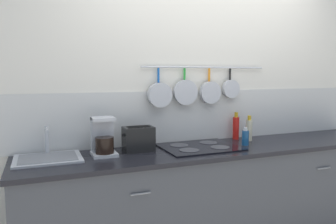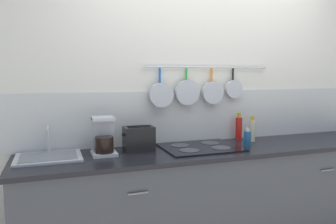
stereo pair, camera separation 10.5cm
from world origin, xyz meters
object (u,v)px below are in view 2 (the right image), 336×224
coffee_maker (103,139)px  bottle_dish_soap (239,128)px  bottle_hot_sauce (252,130)px  toaster (139,139)px  bottle_sesame_oil (247,138)px

coffee_maker → bottle_dish_soap: coffee_maker is taller
coffee_maker → bottle_hot_sauce: bearing=1.7°
coffee_maker → toaster: (0.28, 0.02, -0.02)m
toaster → bottle_sesame_oil: 0.93m
bottle_sesame_oil → bottle_hot_sauce: bearing=46.0°
bottle_hot_sauce → coffee_maker: bearing=-178.3°
bottle_sesame_oil → bottle_hot_sauce: bottle_hot_sauce is taller
coffee_maker → bottle_sesame_oil: coffee_maker is taller
bottle_sesame_oil → bottle_dish_soap: size_ratio=0.60×
bottle_sesame_oil → coffee_maker: bearing=174.9°
coffee_maker → bottle_dish_soap: 1.28m
coffee_maker → bottle_hot_sauce: (1.34, 0.04, -0.02)m
bottle_sesame_oil → bottle_dish_soap: bottle_dish_soap is taller
coffee_maker → toaster: 0.28m
coffee_maker → bottle_hot_sauce: size_ratio=1.24×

